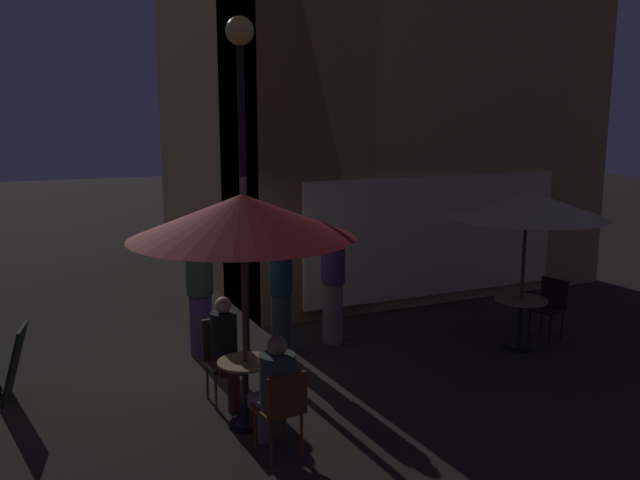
% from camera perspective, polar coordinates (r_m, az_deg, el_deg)
% --- Properties ---
extents(ground_plane, '(60.00, 60.00, 0.00)m').
position_cam_1_polar(ground_plane, '(8.92, -11.04, -11.34)').
color(ground_plane, '#2A241E').
extents(cafe_building, '(7.25, 7.50, 7.88)m').
position_cam_1_polar(cafe_building, '(13.16, 0.82, 13.32)').
color(cafe_building, tan).
rests_on(cafe_building, ground).
extents(street_lamp_near_corner, '(0.38, 0.38, 4.62)m').
position_cam_1_polar(street_lamp_near_corner, '(9.12, -6.82, 11.31)').
color(street_lamp_near_corner, black).
rests_on(street_lamp_near_corner, ground).
extents(cafe_table_0, '(0.73, 0.73, 0.75)m').
position_cam_1_polar(cafe_table_0, '(9.92, 16.97, -6.02)').
color(cafe_table_0, black).
rests_on(cafe_table_0, ground).
extents(cafe_table_1, '(0.60, 0.60, 0.74)m').
position_cam_1_polar(cafe_table_1, '(7.27, -6.44, -12.23)').
color(cafe_table_1, black).
rests_on(cafe_table_1, ground).
extents(patio_umbrella_0, '(2.21, 2.21, 2.31)m').
position_cam_1_polar(patio_umbrella_0, '(9.60, 17.47, 2.94)').
color(patio_umbrella_0, black).
rests_on(patio_umbrella_0, ground).
extents(patio_umbrella_1, '(2.35, 2.35, 2.53)m').
position_cam_1_polar(patio_umbrella_1, '(6.78, -6.75, 1.99)').
color(patio_umbrella_1, black).
rests_on(patio_umbrella_1, ground).
extents(cafe_chair_0, '(0.53, 0.53, 0.90)m').
position_cam_1_polar(cafe_chair_0, '(10.60, 19.31, -5.16)').
color(cafe_chair_0, black).
rests_on(cafe_chair_0, ground).
extents(cafe_chair_1, '(0.47, 0.47, 0.90)m').
position_cam_1_polar(cafe_chair_1, '(6.58, -3.30, -14.08)').
color(cafe_chair_1, '#5E3016').
rests_on(cafe_chair_1, ground).
extents(cafe_chair_2, '(0.43, 0.43, 0.97)m').
position_cam_1_polar(cafe_chair_2, '(7.94, -8.50, -9.59)').
color(cafe_chair_2, '#513E1F').
rests_on(cafe_chair_2, ground).
extents(patron_seated_0, '(0.40, 0.55, 1.24)m').
position_cam_1_polar(patron_seated_0, '(6.64, -3.90, -12.50)').
color(patron_seated_0, slate).
rests_on(patron_seated_0, ground).
extents(patron_seated_1, '(0.32, 0.52, 1.27)m').
position_cam_1_polar(patron_seated_1, '(7.76, -8.16, -9.03)').
color(patron_seated_1, '#551F21').
rests_on(patron_seated_1, ground).
extents(patron_standing_2, '(0.35, 0.35, 1.74)m').
position_cam_1_polar(patron_standing_2, '(9.67, 1.13, -3.95)').
color(patron_standing_2, gray).
rests_on(patron_standing_2, ground).
extents(patron_standing_3, '(0.32, 0.32, 1.79)m').
position_cam_1_polar(patron_standing_3, '(9.08, -3.40, -4.73)').
color(patron_standing_3, '#2A3E34').
rests_on(patron_standing_3, ground).
extents(patron_standing_4, '(0.37, 0.37, 1.73)m').
position_cam_1_polar(patron_standing_4, '(9.32, -10.35, -4.73)').
color(patron_standing_4, '#5A3967').
rests_on(patron_standing_4, ground).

